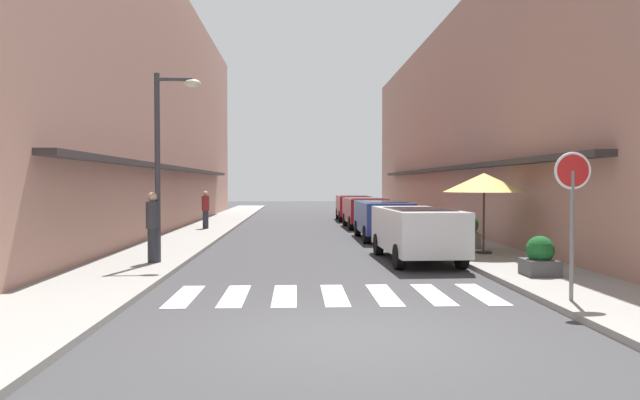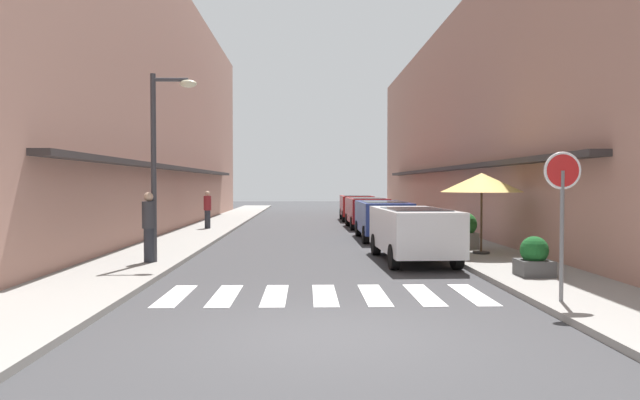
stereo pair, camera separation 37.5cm
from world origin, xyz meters
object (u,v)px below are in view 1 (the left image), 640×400
object	(u,v)px
pedestrian_walking_near	(153,225)
parked_car_mid	(382,216)
round_street_sign	(572,187)
pedestrian_walking_far	(206,209)
parked_car_far	(364,209)
planter_corner	(540,257)
parked_car_distant	(353,205)
cafe_umbrella	(484,183)
parked_car_near	(417,228)
street_lamp	(165,146)
planter_midblock	(466,230)

from	to	relation	value
pedestrian_walking_near	parked_car_mid	bearing A→B (deg)	-132.32
round_street_sign	pedestrian_walking_far	distance (m)	18.78
parked_car_far	round_street_sign	xyz separation A→B (m)	(1.46, -18.10, 1.17)
round_street_sign	pedestrian_walking_far	xyz separation A→B (m)	(-8.86, 16.52, -1.07)
planter_corner	pedestrian_walking_far	world-z (taller)	pedestrian_walking_far
parked_car_distant	cafe_umbrella	xyz separation A→B (m)	(2.14, -17.03, 1.25)
pedestrian_walking_near	planter_corner	bearing A→B (deg)	167.18
parked_car_distant	pedestrian_walking_near	xyz separation A→B (m)	(-6.98, -18.64, 0.16)
round_street_sign	cafe_umbrella	bearing A→B (deg)	84.27
cafe_umbrella	planter_corner	bearing A→B (deg)	-90.98
parked_car_far	pedestrian_walking_far	distance (m)	7.56
parked_car_mid	planter_corner	xyz separation A→B (m)	(2.07, -9.51, -0.41)
parked_car_near	cafe_umbrella	xyz separation A→B (m)	(2.14, 0.83, 1.24)
parked_car_mid	street_lamp	distance (m)	9.90
cafe_umbrella	planter_midblock	world-z (taller)	cafe_umbrella
parked_car_distant	planter_corner	size ratio (longest dim) A/B	4.62
pedestrian_walking_far	parked_car_near	bearing A→B (deg)	72.47
street_lamp	pedestrian_walking_far	world-z (taller)	street_lamp
parked_car_distant	round_street_sign	world-z (taller)	round_street_sign
planter_corner	parked_car_near	bearing A→B (deg)	122.56
round_street_sign	planter_midblock	world-z (taller)	round_street_sign
round_street_sign	cafe_umbrella	distance (m)	6.82
round_street_sign	pedestrian_walking_near	bearing A→B (deg)	148.49
parked_car_far	pedestrian_walking_near	size ratio (longest dim) A/B	2.26
cafe_umbrella	pedestrian_walking_near	size ratio (longest dim) A/B	1.30
street_lamp	cafe_umbrella	world-z (taller)	street_lamp
parked_car_near	planter_corner	bearing A→B (deg)	-57.44
parked_car_far	parked_car_distant	bearing A→B (deg)	90.00
street_lamp	pedestrian_walking_far	size ratio (longest dim) A/B	2.86
parked_car_far	planter_corner	world-z (taller)	parked_car_far
parked_car_distant	planter_corner	xyz separation A→B (m)	(2.07, -21.09, -0.41)
parked_car_distant	parked_car_near	bearing A→B (deg)	-90.00
parked_car_near	pedestrian_walking_near	distance (m)	7.03
cafe_umbrella	parked_car_distant	bearing A→B (deg)	97.16
planter_midblock	pedestrian_walking_near	distance (m)	9.54
pedestrian_walking_near	pedestrian_walking_far	size ratio (longest dim) A/B	1.06
parked_car_near	cafe_umbrella	distance (m)	2.61
round_street_sign	cafe_umbrella	world-z (taller)	round_street_sign
parked_car_far	cafe_umbrella	xyz separation A→B (m)	(2.14, -11.31, 1.25)
street_lamp	pedestrian_walking_near	xyz separation A→B (m)	(-0.32, -0.08, -2.04)
parked_car_near	parked_car_mid	distance (m)	6.28
parked_car_far	pedestrian_walking_near	distance (m)	14.69
cafe_umbrella	street_lamp	bearing A→B (deg)	-170.10
cafe_umbrella	planter_corner	xyz separation A→B (m)	(-0.07, -4.07, -1.65)
planter_corner	pedestrian_walking_far	size ratio (longest dim) A/B	0.51
parked_car_distant	pedestrian_walking_near	world-z (taller)	pedestrian_walking_near
parked_car_distant	planter_midblock	world-z (taller)	parked_car_distant
parked_car_mid	cafe_umbrella	world-z (taller)	cafe_umbrella
parked_car_far	pedestrian_walking_near	xyz separation A→B (m)	(-6.98, -12.92, 0.16)
pedestrian_walking_far	parked_car_far	bearing A→B (deg)	139.49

